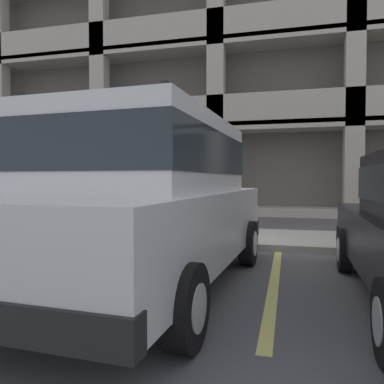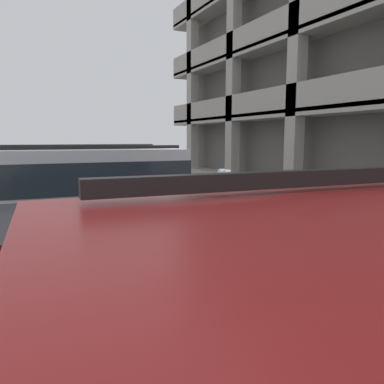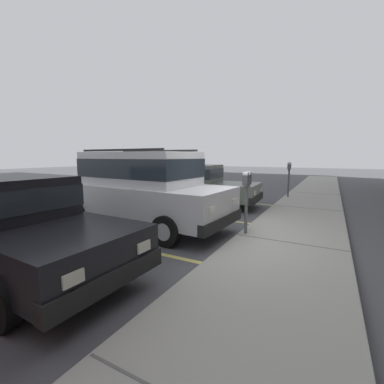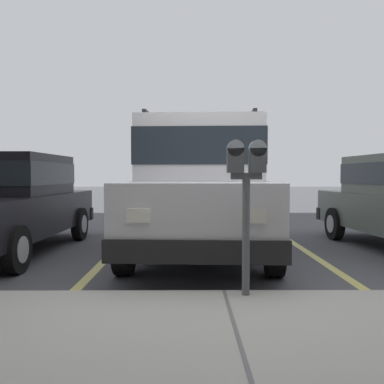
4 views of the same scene
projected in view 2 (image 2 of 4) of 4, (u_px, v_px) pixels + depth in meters
ground_plane at (213, 250)px, 7.40m from camera, size 80.00×80.00×0.10m
sidewalk at (266, 237)px, 7.95m from camera, size 40.00×2.20×0.12m
parking_stall_lines at (180, 287)px, 5.43m from camera, size 12.33×4.80×0.01m
silver_suv at (90, 204)px, 6.08m from camera, size 2.19×4.87×2.03m
red_sedan at (56, 193)px, 9.11m from camera, size 2.03×4.58×1.54m
dark_hatchback at (146, 288)px, 3.31m from camera, size 1.93×4.53×1.54m
parking_meter_near at (224, 187)px, 7.55m from camera, size 0.35×0.12×1.41m
parking_meter_far at (134, 165)px, 12.98m from camera, size 0.35×0.12×1.49m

